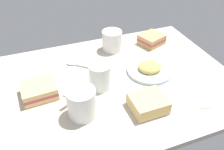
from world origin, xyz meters
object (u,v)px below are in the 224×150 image
object	(u,v)px
sandwich_side	(39,90)
sandwich_extra	(152,39)
spoon	(75,64)
plate_of_food	(150,69)
coffee_mug_milky	(82,103)
glass_of_milk	(100,77)
coffee_mug_black	(112,40)
sandwich_main	(148,103)
paper_napkin	(196,95)

from	to	relation	value
sandwich_side	sandwich_extra	size ratio (longest dim) A/B	0.96
sandwich_side	spoon	size ratio (longest dim) A/B	1.26
plate_of_food	coffee_mug_milky	xyz separation A→B (cm)	(-29.72, -12.54, 3.69)
coffee_mug_milky	glass_of_milk	size ratio (longest dim) A/B	1.20
coffee_mug_milky	spoon	world-z (taller)	coffee_mug_milky
sandwich_extra	sandwich_side	bearing A→B (deg)	-161.05
coffee_mug_milky	coffee_mug_black	bearing A→B (deg)	56.27
coffee_mug_black	spoon	xyz separation A→B (cm)	(-18.14, -6.16, -4.14)
sandwich_main	spoon	world-z (taller)	sandwich_main
sandwich_extra	spoon	xyz separation A→B (cm)	(-36.65, -4.63, -1.82)
sandwich_extra	paper_napkin	xyz separation A→B (cm)	(-2.44, -36.63, -2.05)
paper_napkin	spoon	bearing A→B (deg)	136.91
plate_of_food	paper_napkin	size ratio (longest dim) A/B	1.42
coffee_mug_black	sandwich_side	xyz separation A→B (cm)	(-33.39, -19.35, -2.32)
coffee_mug_black	sandwich_main	world-z (taller)	coffee_mug_black
coffee_mug_black	sandwich_main	bearing A→B (deg)	-93.17
coffee_mug_milky	sandwich_extra	xyz separation A→B (cm)	(40.53, 31.45, -2.74)
plate_of_food	coffee_mug_black	distance (cm)	22.08
coffee_mug_milky	glass_of_milk	bearing A→B (deg)	49.25
plate_of_food	coffee_mug_milky	bearing A→B (deg)	-157.12
sandwich_side	spoon	world-z (taller)	sandwich_side
glass_of_milk	plate_of_food	bearing A→B (deg)	5.26
sandwich_side	coffee_mug_milky	bearing A→B (deg)	-50.14
plate_of_food	paper_napkin	world-z (taller)	plate_of_food
sandwich_extra	paper_napkin	distance (cm)	36.77
coffee_mug_milky	glass_of_milk	distance (cm)	14.08
glass_of_milk	spoon	distance (cm)	17.44
glass_of_milk	spoon	world-z (taller)	glass_of_milk
paper_napkin	sandwich_side	bearing A→B (deg)	159.19
paper_napkin	plate_of_food	bearing A→B (deg)	115.27
sandwich_main	sandwich_extra	bearing A→B (deg)	60.39
coffee_mug_milky	sandwich_side	distance (cm)	17.96
coffee_mug_milky	sandwich_extra	distance (cm)	51.38
plate_of_food	sandwich_side	bearing A→B (deg)	178.49
coffee_mug_black	sandwich_extra	distance (cm)	18.72
sandwich_extra	spoon	world-z (taller)	sandwich_extra
coffee_mug_milky	sandwich_main	world-z (taller)	coffee_mug_milky
plate_of_food	glass_of_milk	xyz separation A→B (cm)	(-20.55, -1.89, 2.98)
sandwich_side	glass_of_milk	xyz separation A→B (cm)	(20.55, -2.97, 2.03)
sandwich_main	sandwich_side	size ratio (longest dim) A/B	0.93
sandwich_main	spoon	distance (cm)	35.51
sandwich_side	sandwich_extra	world-z (taller)	same
sandwich_main	plate_of_food	bearing A→B (deg)	60.55
coffee_mug_milky	sandwich_main	distance (cm)	20.68
plate_of_food	sandwich_extra	distance (cm)	21.80
sandwich_extra	spoon	size ratio (longest dim) A/B	1.32
sandwich_side	glass_of_milk	distance (cm)	20.86
sandwich_main	coffee_mug_black	bearing A→B (deg)	86.83
sandwich_extra	spoon	distance (cm)	36.99
spoon	sandwich_main	bearing A→B (deg)	-63.10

